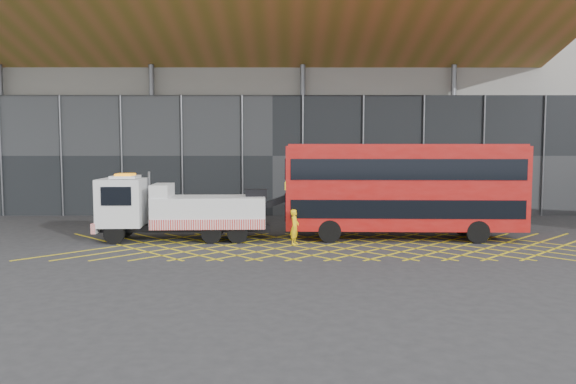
{
  "coord_description": "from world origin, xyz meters",
  "views": [
    {
      "loc": [
        2.93,
        -26.02,
        4.69
      ],
      "look_at": [
        3.0,
        1.5,
        2.4
      ],
      "focal_mm": 35.0,
      "sensor_mm": 36.0,
      "label": 1
    }
  ],
  "objects": [
    {
      "name": "ground_plane",
      "position": [
        0.0,
        0.0,
        0.0
      ],
      "size": [
        120.0,
        120.0,
        0.0
      ],
      "primitive_type": "plane",
      "color": "#272729"
    },
    {
      "name": "worker",
      "position": [
        3.31,
        0.35,
        0.83
      ],
      "size": [
        0.57,
        0.7,
        1.67
      ],
      "primitive_type": "imported",
      "rotation": [
        0.0,
        0.0,
        1.26
      ],
      "color": "yellow",
      "rests_on": "ground_plane"
    },
    {
      "name": "road_markings",
      "position": [
        5.6,
        0.0,
        0.01
      ],
      "size": [
        27.96,
        7.16,
        0.01
      ],
      "color": "gold",
      "rests_on": "ground_plane"
    },
    {
      "name": "recovery_truck",
      "position": [
        -2.5,
        1.46,
        1.56
      ],
      "size": [
        9.69,
        2.58,
        3.37
      ],
      "rotation": [
        0.0,
        0.0,
        0.04
      ],
      "color": "black",
      "rests_on": "ground_plane"
    },
    {
      "name": "bus_towed",
      "position": [
        8.74,
        1.9,
        2.64
      ],
      "size": [
        11.78,
        3.12,
        4.76
      ],
      "rotation": [
        0.0,
        0.0,
        -0.03
      ],
      "color": "#9E0F0C",
      "rests_on": "ground_plane"
    },
    {
      "name": "construction_building",
      "position": [
        1.92,
        18.4,
        8.98
      ],
      "size": [
        55.0,
        23.97,
        18.0
      ],
      "color": "gray",
      "rests_on": "ground_plane"
    }
  ]
}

